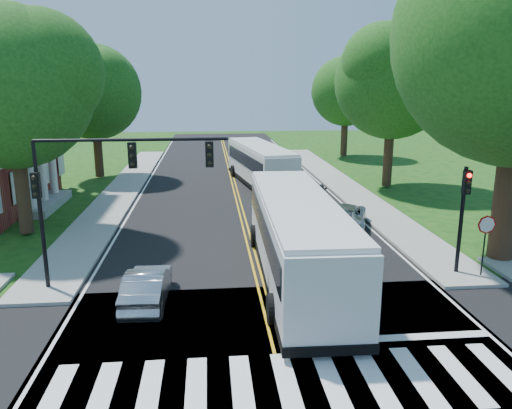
{
  "coord_description": "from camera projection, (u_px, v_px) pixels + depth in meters",
  "views": [
    {
      "loc": [
        -1.94,
        -12.07,
        7.79
      ],
      "look_at": [
        0.16,
        9.78,
        2.4
      ],
      "focal_mm": 35.0,
      "sensor_mm": 36.0,
      "label": 1
    }
  ],
  "objects": [
    {
      "name": "ground",
      "position": [
        284.0,
        374.0,
        13.7
      ],
      "size": [
        140.0,
        140.0,
        0.0
      ],
      "primitive_type": "plane",
      "color": "#123E0F",
      "rests_on": "ground"
    },
    {
      "name": "road",
      "position": [
        241.0,
        211.0,
        31.1
      ],
      "size": [
        14.0,
        96.0,
        0.01
      ],
      "primitive_type": "cube",
      "color": "black",
      "rests_on": "ground"
    },
    {
      "name": "cross_road",
      "position": [
        284.0,
        373.0,
        13.7
      ],
      "size": [
        60.0,
        12.0,
        0.01
      ],
      "primitive_type": "cube",
      "color": "black",
      "rests_on": "ground"
    },
    {
      "name": "center_line",
      "position": [
        237.0,
        196.0,
        34.97
      ],
      "size": [
        0.36,
        70.0,
        0.01
      ],
      "primitive_type": "cube",
      "color": "gold",
      "rests_on": "road"
    },
    {
      "name": "edge_line_w",
      "position": [
        139.0,
        198.0,
        34.34
      ],
      "size": [
        0.12,
        70.0,
        0.01
      ],
      "primitive_type": "cube",
      "color": "silver",
      "rests_on": "road"
    },
    {
      "name": "edge_line_e",
      "position": [
        332.0,
        194.0,
        35.6
      ],
      "size": [
        0.12,
        70.0,
        0.01
      ],
      "primitive_type": "cube",
      "color": "silver",
      "rests_on": "road"
    },
    {
      "name": "crosswalk",
      "position": [
        287.0,
        384.0,
        13.22
      ],
      "size": [
        12.6,
        3.0,
        0.01
      ],
      "primitive_type": "cube",
      "color": "silver",
      "rests_on": "road"
    },
    {
      "name": "stop_bar",
      "position": [
        387.0,
        338.0,
        15.57
      ],
      "size": [
        6.6,
        0.4,
        0.01
      ],
      "primitive_type": "cube",
      "color": "silver",
      "rests_on": "road"
    },
    {
      "name": "sidewalk_nw",
      "position": [
        123.0,
        189.0,
        37.08
      ],
      "size": [
        2.6,
        40.0,
        0.15
      ],
      "primitive_type": "cube",
      "color": "gray",
      "rests_on": "ground"
    },
    {
      "name": "sidewalk_ne",
      "position": [
        342.0,
        185.0,
        38.63
      ],
      "size": [
        2.6,
        40.0,
        0.15
      ],
      "primitive_type": "cube",
      "color": "gray",
      "rests_on": "ground"
    },
    {
      "name": "tree_west_near",
      "position": [
        11.0,
        88.0,
        24.37
      ],
      "size": [
        8.0,
        8.0,
        11.4
      ],
      "color": "#382616",
      "rests_on": "ground"
    },
    {
      "name": "tree_west_far",
      "position": [
        94.0,
        92.0,
        40.01
      ],
      "size": [
        7.6,
        7.6,
        10.67
      ],
      "color": "#382616",
      "rests_on": "ground"
    },
    {
      "name": "tree_east_mid",
      "position": [
        393.0,
        81.0,
        36.1
      ],
      "size": [
        8.4,
        8.4,
        11.93
      ],
      "color": "#382616",
      "rests_on": "ground"
    },
    {
      "name": "tree_east_far",
      "position": [
        346.0,
        91.0,
        51.9
      ],
      "size": [
        7.2,
        7.2,
        10.34
      ],
      "color": "#382616",
      "rests_on": "ground"
    },
    {
      "name": "signal_nw",
      "position": [
        102.0,
        178.0,
        18.33
      ],
      "size": [
        7.15,
        0.46,
        5.66
      ],
      "color": "black",
      "rests_on": "ground"
    },
    {
      "name": "signal_ne",
      "position": [
        463.0,
        206.0,
        19.98
      ],
      "size": [
        0.3,
        0.46,
        4.4
      ],
      "color": "black",
      "rests_on": "ground"
    },
    {
      "name": "stop_sign",
      "position": [
        486.0,
        231.0,
        19.84
      ],
      "size": [
        0.76,
        0.08,
        2.53
      ],
      "color": "black",
      "rests_on": "ground"
    },
    {
      "name": "bus_lead",
      "position": [
        297.0,
        236.0,
        20.03
      ],
      "size": [
        3.33,
        12.93,
        3.33
      ],
      "rotation": [
        0.0,
        0.0,
        3.12
      ],
      "color": "silver",
      "rests_on": "road"
    },
    {
      "name": "bus_follow",
      "position": [
        260.0,
        164.0,
        38.63
      ],
      "size": [
        4.45,
        12.2,
        3.09
      ],
      "rotation": [
        0.0,
        0.0,
        3.3
      ],
      "color": "silver",
      "rests_on": "road"
    },
    {
      "name": "hatchback",
      "position": [
        147.0,
        286.0,
        17.88
      ],
      "size": [
        1.53,
        4.05,
        1.32
      ],
      "primitive_type": "imported",
      "rotation": [
        0.0,
        0.0,
        3.11
      ],
      "color": "#A4A6AB",
      "rests_on": "road"
    },
    {
      "name": "suv",
      "position": [
        343.0,
        216.0,
        27.15
      ],
      "size": [
        3.81,
        5.53,
        1.4
      ],
      "primitive_type": "imported",
      "rotation": [
        0.0,
        0.0,
        2.82
      ],
      "color": "#ABADB2",
      "rests_on": "road"
    },
    {
      "name": "dark_sedan",
      "position": [
        315.0,
        193.0,
        33.42
      ],
      "size": [
        2.34,
        4.3,
        1.18
      ],
      "primitive_type": "imported",
      "rotation": [
        0.0,
        0.0,
        2.97
      ],
      "color": "black",
      "rests_on": "road"
    }
  ]
}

